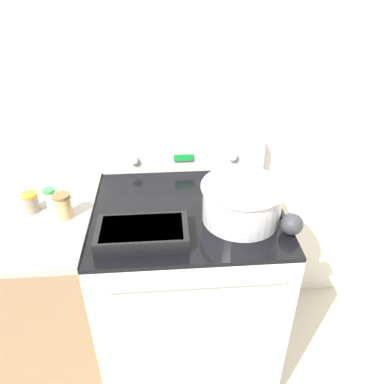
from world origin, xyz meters
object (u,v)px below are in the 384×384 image
object	(u,v)px
ladle	(291,223)
spice_jar_green_cap	(50,197)
casserole_dish	(142,233)
spice_jar_brown_cap	(63,206)
mixing_bowl	(242,200)
spice_jar_orange_cap	(31,202)

from	to	relation	value
ladle	spice_jar_green_cap	size ratio (longest dim) A/B	3.83
casserole_dish	spice_jar_brown_cap	size ratio (longest dim) A/B	3.21
mixing_bowl	spice_jar_orange_cap	distance (m)	0.84
casserole_dish	ladle	xyz separation A→B (m)	(0.56, 0.01, 0.01)
casserole_dish	mixing_bowl	bearing A→B (deg)	15.04
spice_jar_orange_cap	casserole_dish	bearing A→B (deg)	-24.08
ladle	spice_jar_brown_cap	world-z (taller)	spice_jar_brown_cap
spice_jar_green_cap	spice_jar_brown_cap	bearing A→B (deg)	-49.62
mixing_bowl	spice_jar_brown_cap	bearing A→B (deg)	176.32
ladle	spice_jar_orange_cap	bearing A→B (deg)	169.02
ladle	spice_jar_green_cap	distance (m)	0.96
spice_jar_brown_cap	spice_jar_green_cap	bearing A→B (deg)	130.38
mixing_bowl	casserole_dish	bearing A→B (deg)	-164.96
ladle	spice_jar_brown_cap	size ratio (longest dim) A/B	2.91
mixing_bowl	spice_jar_green_cap	bearing A→B (deg)	170.39
spice_jar_green_cap	mixing_bowl	bearing A→B (deg)	-9.61
ladle	spice_jar_green_cap	bearing A→B (deg)	166.37
mixing_bowl	spice_jar_green_cap	distance (m)	0.78
mixing_bowl	spice_jar_orange_cap	size ratio (longest dim) A/B	3.91
ladle	spice_jar_brown_cap	xyz separation A→B (m)	(-0.86, 0.14, 0.03)
mixing_bowl	spice_jar_brown_cap	xyz separation A→B (m)	(-0.69, 0.04, -0.02)
spice_jar_brown_cap	mixing_bowl	bearing A→B (deg)	-3.68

